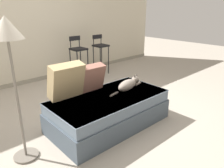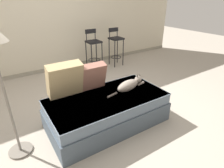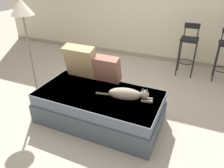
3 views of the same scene
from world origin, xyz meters
TOP-DOWN VIEW (x-y plane):
  - ground_plane at (0.00, 0.00)m, footprint 16.00×16.00m
  - wall_back_panel at (0.00, 2.25)m, footprint 8.00×0.10m
  - wall_baseboard_trim at (0.00, 2.20)m, footprint 8.00×0.02m
  - couch at (0.00, -0.40)m, footprint 1.71×0.91m
  - throw_pillow_corner at (-0.46, -0.05)m, footprint 0.48×0.29m
  - throw_pillow_middle at (-0.04, -0.06)m, footprint 0.39×0.24m
  - cat at (0.40, -0.39)m, footprint 0.74×0.25m
  - bar_stool_near_window at (0.91, 1.66)m, footprint 0.32×0.32m
  - floor_lamp at (-1.19, -0.28)m, footprint 0.32×0.32m

SIDE VIEW (x-z plane):
  - ground_plane at x=0.00m, z-range 0.00..0.00m
  - wall_baseboard_trim at x=0.00m, z-range 0.00..0.09m
  - couch at x=0.00m, z-range 0.00..0.45m
  - cat at x=0.40m, z-range 0.43..0.62m
  - bar_stool_near_window at x=0.91m, z-range 0.08..1.08m
  - throw_pillow_middle at x=-0.04m, z-range 0.45..0.86m
  - throw_pillow_corner at x=-0.46m, z-range 0.45..0.95m
  - wall_back_panel at x=0.00m, z-range 0.00..2.60m
  - floor_lamp at x=-1.19m, z-range 0.54..2.11m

